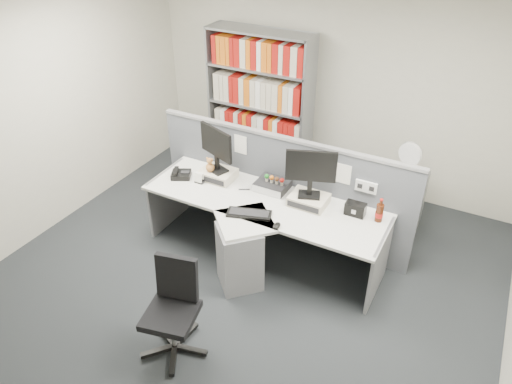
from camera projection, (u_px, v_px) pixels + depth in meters
The scene contains 21 objects.
ground at pixel (225, 300), 4.76m from camera, with size 5.50×5.50×0.00m, color #292D31.
room_shell at pixel (218, 139), 3.79m from camera, with size 5.04×5.54×2.72m.
partition at pixel (282, 187), 5.33m from camera, with size 3.00×0.08×1.27m.
desk at pixel (254, 232), 4.95m from camera, with size 2.60×1.20×0.72m.
monitor_riser_left at pixel (218, 174), 5.33m from camera, with size 0.38×0.31×0.10m.
monitor_riser_right at pixel (309, 200), 4.89m from camera, with size 0.38×0.31×0.10m.
monitor_left at pixel (216, 146), 5.14m from camera, with size 0.48×0.23×0.51m.
monitor_right at pixel (311, 170), 4.70m from camera, with size 0.49×0.23×0.51m.
desktop_pc at pixel (272, 185), 5.14m from camera, with size 0.34×0.30×0.09m.
figurines at pixel (274, 179), 5.07m from camera, with size 0.23×0.05×0.09m.
keyboard at pixel (249, 214), 4.75m from camera, with size 0.47×0.30×0.03m.
mouse at pixel (277, 226), 4.58m from camera, with size 0.07×0.11×0.04m, color black.
desk_phone at pixel (181, 174), 5.36m from camera, with size 0.27×0.27×0.09m.
desk_calendar at pixel (199, 178), 5.25m from camera, with size 0.10×0.08×0.12m.
plush_toy at pixel (210, 166), 5.25m from camera, with size 0.10×0.10×0.17m.
speaker at pixel (355, 209), 4.73m from camera, with size 0.20×0.11×0.13m, color black.
cola_bottle at pixel (379, 213), 4.63m from camera, with size 0.08×0.08×0.25m.
shelving_unit at pixel (260, 108), 6.40m from camera, with size 1.41×0.40×2.00m.
filing_cabinet at pixel (400, 204), 5.58m from camera, with size 0.45×0.61×0.70m.
desk_fan at pixel (410, 157), 5.23m from camera, with size 0.26×0.17×0.45m.
office_chair at pixel (173, 306), 4.06m from camera, with size 0.59×0.58×0.89m.
Camera 1 is at (1.88, -2.87, 3.49)m, focal length 33.48 mm.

